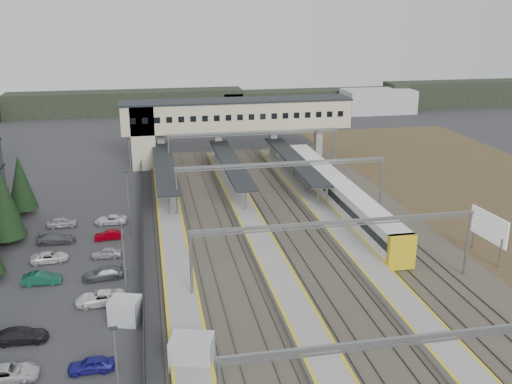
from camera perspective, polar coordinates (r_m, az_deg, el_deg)
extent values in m
plane|color=#2B2B2D|center=(62.40, -5.17, -7.20)|extent=(220.00, 220.00, 0.00)
cylinder|color=black|center=(73.07, -23.53, -4.34)|extent=(0.44, 0.44, 1.20)
cone|color=black|center=(71.55, -23.98, -0.88)|extent=(4.42, 4.42, 8.50)
cylinder|color=black|center=(82.24, -22.15, -1.74)|extent=(0.44, 0.44, 1.20)
cone|color=black|center=(81.08, -22.48, 0.92)|extent=(3.74, 3.74, 7.20)
imported|color=silver|center=(47.99, -23.60, -16.29)|extent=(4.56, 2.21, 1.25)
imported|color=black|center=(52.38, -22.41, -13.09)|extent=(4.36, 1.89, 1.25)
imported|color=#124A35|center=(61.58, -20.63, -8.08)|extent=(3.88, 1.48, 1.26)
imported|color=silver|center=(66.37, -19.93, -6.16)|extent=(4.15, 2.23, 1.11)
imported|color=#4A4B52|center=(71.17, -19.35, -4.38)|extent=(4.46, 1.90, 1.28)
imported|color=#9A999C|center=(76.06, -18.84, -2.89)|extent=(3.82, 1.67, 1.28)
imported|color=navy|center=(46.97, -16.16, -16.25)|extent=(3.48, 1.42, 1.18)
imported|color=white|center=(56.04, -15.32, -10.17)|extent=(4.63, 2.22, 1.27)
imported|color=#4B4F52|center=(60.78, -15.01, -7.86)|extent=(4.43, 2.17, 1.24)
imported|color=#9B9A9F|center=(65.61, -14.74, -5.90)|extent=(3.45, 1.52, 1.15)
imported|color=#77000A|center=(70.50, -14.51, -4.20)|extent=(3.46, 1.47, 1.11)
imported|color=silver|center=(75.44, -14.32, -2.70)|extent=(4.21, 2.22, 1.13)
cylinder|color=gray|center=(38.59, -13.63, -18.20)|extent=(0.16, 0.16, 8.00)
cube|color=black|center=(36.41, -14.10, -13.09)|extent=(0.50, 0.25, 0.15)
cylinder|color=gray|center=(53.30, -13.01, -7.45)|extent=(0.16, 0.16, 8.00)
cube|color=black|center=(51.75, -13.31, -3.44)|extent=(0.50, 0.25, 0.15)
cylinder|color=gray|center=(70.02, -12.66, -1.20)|extent=(0.16, 0.16, 8.00)
cube|color=black|center=(68.84, -12.88, 1.95)|extent=(0.50, 0.25, 0.15)
cylinder|color=gray|center=(87.25, -12.45, 2.61)|extent=(0.16, 0.16, 8.00)
cube|color=black|center=(86.31, -12.63, 5.18)|extent=(0.50, 0.25, 0.15)
cube|color=#26282B|center=(66.35, -11.26, -4.97)|extent=(0.08, 90.00, 2.00)
cube|color=#AAACB0|center=(45.48, -6.41, -15.69)|extent=(3.73, 3.14, 2.67)
cube|color=#AAACB0|center=(52.31, -12.95, -11.47)|extent=(3.05, 2.79, 2.31)
cube|color=#3A362D|center=(68.90, 4.38, -4.58)|extent=(34.00, 90.00, 0.20)
cube|color=#59544C|center=(66.78, -6.25, -5.23)|extent=(0.08, 90.00, 0.14)
cube|color=#59544C|center=(66.89, -5.02, -5.15)|extent=(0.08, 90.00, 0.14)
cube|color=#59544C|center=(67.17, -2.84, -5.00)|extent=(0.08, 90.00, 0.14)
cube|color=#59544C|center=(67.37, -1.62, -4.91)|extent=(0.08, 90.00, 0.14)
cube|color=#59544C|center=(68.20, 2.17, -4.62)|extent=(0.08, 90.00, 0.14)
cube|color=#59544C|center=(68.52, 3.35, -4.53)|extent=(0.08, 90.00, 0.14)
cube|color=#59544C|center=(69.17, 5.41, -4.36)|extent=(0.08, 90.00, 0.14)
cube|color=#59544C|center=(69.57, 6.55, -4.27)|extent=(0.08, 90.00, 0.14)
cube|color=#59544C|center=(71.01, 10.07, -3.96)|extent=(0.08, 90.00, 0.14)
cube|color=#59544C|center=(71.52, 11.15, -3.87)|extent=(0.08, 90.00, 0.14)
cube|color=#59544C|center=(72.49, 13.04, -3.69)|extent=(0.08, 90.00, 0.14)
cube|color=#59544C|center=(73.07, 14.07, -3.60)|extent=(0.08, 90.00, 0.14)
cube|color=gray|center=(66.60, -8.21, -5.22)|extent=(3.20, 82.00, 0.90)
cube|color=gold|center=(66.38, -9.49, -4.93)|extent=(0.25, 82.00, 0.02)
cube|color=gold|center=(66.48, -6.98, -4.78)|extent=(0.25, 82.00, 0.02)
cube|color=gray|center=(67.68, 0.29, -4.64)|extent=(3.20, 82.00, 0.90)
cube|color=gold|center=(67.26, -0.93, -4.36)|extent=(0.25, 82.00, 0.02)
cube|color=gold|center=(67.79, 1.49, -4.18)|extent=(0.25, 82.00, 0.02)
cube|color=gray|center=(70.19, 8.34, -3.99)|extent=(3.20, 82.00, 0.90)
cube|color=gold|center=(69.58, 7.22, -3.73)|extent=(0.25, 82.00, 0.02)
cube|color=gold|center=(70.50, 9.47, -3.54)|extent=(0.25, 82.00, 0.02)
cube|color=black|center=(86.27, -9.14, 2.64)|extent=(3.00, 30.00, 0.25)
cube|color=gray|center=(86.31, -9.13, 2.54)|extent=(3.10, 30.00, 0.12)
cylinder|color=gray|center=(74.31, -8.67, -1.14)|extent=(0.20, 0.20, 3.10)
cylinder|color=gray|center=(80.48, -8.90, 0.34)|extent=(0.20, 0.20, 3.10)
cylinder|color=gray|center=(86.70, -9.09, 1.62)|extent=(0.20, 0.20, 3.10)
cylinder|color=gray|center=(92.96, -9.25, 2.72)|extent=(0.20, 0.20, 3.10)
cylinder|color=gray|center=(99.25, -9.40, 3.69)|extent=(0.20, 0.20, 3.10)
cube|color=black|center=(87.11, -2.55, 3.00)|extent=(3.00, 30.00, 0.25)
cube|color=gray|center=(87.15, -2.55, 2.91)|extent=(3.10, 30.00, 0.12)
cylinder|color=gray|center=(75.28, -1.05, -0.68)|extent=(0.20, 0.20, 3.10)
cylinder|color=gray|center=(81.38, -1.85, 0.76)|extent=(0.20, 0.20, 3.10)
cylinder|color=gray|center=(87.54, -2.54, 1.99)|extent=(0.20, 0.20, 3.10)
cylinder|color=gray|center=(93.75, -3.13, 3.06)|extent=(0.20, 0.20, 3.10)
cylinder|color=gray|center=(99.99, -3.66, 4.00)|extent=(0.20, 0.20, 3.10)
cube|color=black|center=(89.08, 3.83, 3.32)|extent=(3.00, 30.00, 0.25)
cube|color=gray|center=(89.12, 3.83, 3.22)|extent=(3.10, 30.00, 0.12)
cylinder|color=gray|center=(77.55, 6.24, -0.22)|extent=(0.20, 0.20, 3.10)
cylinder|color=gray|center=(83.48, 4.94, 1.14)|extent=(0.20, 0.20, 3.10)
cylinder|color=gray|center=(89.50, 3.81, 2.32)|extent=(0.20, 0.20, 3.10)
cylinder|color=gray|center=(95.57, 2.82, 3.36)|extent=(0.20, 0.20, 3.10)
cylinder|color=gray|center=(101.70, 1.95, 4.26)|extent=(0.20, 0.20, 3.10)
cube|color=tan|center=(101.14, -1.89, 7.72)|extent=(40.00, 6.00, 5.00)
cube|color=black|center=(100.72, -1.91, 9.15)|extent=(40.40, 6.40, 0.30)
cube|color=tan|center=(100.48, -11.25, 5.57)|extent=(4.00, 6.00, 11.00)
cube|color=black|center=(96.93, -12.24, 6.94)|extent=(1.00, 0.06, 1.00)
cube|color=black|center=(96.91, -11.05, 7.01)|extent=(1.00, 0.06, 1.00)
cube|color=black|center=(96.92, -9.86, 7.08)|extent=(1.00, 0.06, 1.00)
cube|color=black|center=(96.98, -8.67, 7.14)|extent=(1.00, 0.06, 1.00)
cube|color=black|center=(97.08, -7.49, 7.21)|extent=(1.00, 0.06, 1.00)
cube|color=black|center=(97.22, -6.30, 7.27)|extent=(1.00, 0.06, 1.00)
cube|color=black|center=(97.40, -5.12, 7.32)|extent=(1.00, 0.06, 1.00)
cube|color=black|center=(97.62, -3.94, 7.38)|extent=(1.00, 0.06, 1.00)
cube|color=black|center=(97.89, -2.77, 7.43)|extent=(1.00, 0.06, 1.00)
cube|color=black|center=(98.19, -1.61, 7.47)|extent=(1.00, 0.06, 1.00)
cube|color=black|center=(98.53, -0.45, 7.52)|extent=(1.00, 0.06, 1.00)
cube|color=black|center=(98.91, 0.70, 7.56)|extent=(1.00, 0.06, 1.00)
cube|color=black|center=(99.33, 1.84, 7.59)|extent=(1.00, 0.06, 1.00)
cube|color=black|center=(99.79, 2.97, 7.63)|extent=(1.00, 0.06, 1.00)
cube|color=black|center=(100.28, 4.09, 7.66)|extent=(1.00, 0.06, 1.00)
cube|color=black|center=(100.82, 5.19, 7.68)|extent=(1.00, 0.06, 1.00)
cube|color=black|center=(101.39, 6.29, 7.71)|extent=(1.00, 0.06, 1.00)
cube|color=black|center=(101.99, 7.37, 7.73)|extent=(1.00, 0.06, 1.00)
cube|color=black|center=(102.63, 8.44, 7.74)|extent=(1.00, 0.06, 1.00)
cube|color=gray|center=(101.03, -10.31, 4.24)|extent=(1.20, 1.60, 6.00)
cube|color=gray|center=(101.05, -9.46, 4.29)|extent=(1.20, 1.60, 6.00)
cube|color=gray|center=(101.77, -3.81, 4.59)|extent=(1.20, 1.60, 6.00)
cube|color=gray|center=(103.46, 1.71, 4.85)|extent=(1.20, 1.60, 6.00)
cube|color=gray|center=(105.62, 6.23, 5.02)|extent=(1.20, 1.60, 6.00)
cube|color=gray|center=(38.43, 18.03, -13.43)|extent=(28.40, 0.25, 0.35)
cube|color=gray|center=(38.63, 17.97, -13.94)|extent=(28.40, 0.12, 0.12)
cylinder|color=gray|center=(53.55, -6.50, -7.55)|extent=(0.28, 0.28, 7.00)
cylinder|color=gray|center=(61.94, 20.37, -4.98)|extent=(0.28, 0.28, 7.00)
cube|color=gray|center=(54.84, 8.12, -3.01)|extent=(28.40, 0.25, 0.35)
cube|color=gray|center=(54.98, 8.10, -3.40)|extent=(28.40, 0.12, 0.12)
cylinder|color=gray|center=(74.00, -7.94, -0.29)|extent=(0.28, 0.28, 7.00)
cylinder|color=gray|center=(80.27, 12.42, 0.91)|extent=(0.28, 0.28, 7.00)
cube|color=gray|center=(74.94, 2.70, 2.89)|extent=(28.40, 0.25, 0.35)
cube|color=gray|center=(75.04, 2.69, 2.60)|extent=(28.40, 0.12, 0.12)
cylinder|color=gray|center=(93.20, -8.69, 3.49)|extent=(0.28, 0.28, 7.00)
cylinder|color=gray|center=(98.26, 7.88, 4.28)|extent=(0.28, 0.28, 7.00)
cube|color=gray|center=(93.95, -0.19, 6.01)|extent=(28.40, 0.25, 0.35)
cube|color=gray|center=(94.03, -0.19, 5.77)|extent=(28.40, 0.12, 0.12)
cube|color=silver|center=(70.14, 10.86, -2.60)|extent=(2.95, 20.46, 3.79)
cube|color=black|center=(69.99, 10.88, -2.28)|extent=(3.01, 19.86, 0.95)
cube|color=gray|center=(70.72, 10.78, -3.84)|extent=(2.53, 19.06, 0.53)
cube|color=silver|center=(89.00, 5.91, 2.05)|extent=(2.95, 20.46, 3.79)
cube|color=black|center=(88.89, 5.92, 2.31)|extent=(3.01, 19.86, 0.95)
cube|color=gray|center=(89.46, 5.88, 1.05)|extent=(2.53, 19.06, 0.53)
cube|color=gold|center=(61.57, 14.31, -5.82)|extent=(2.97, 0.90, 3.79)
cylinder|color=gray|center=(66.00, 23.23, -5.67)|extent=(0.20, 0.20, 3.28)
cylinder|color=gray|center=(69.94, 20.93, -4.07)|extent=(0.20, 0.20, 3.28)
cube|color=silver|center=(67.22, 22.25, -3.21)|extent=(0.66, 6.14, 3.08)
cube|color=black|center=(153.15, -12.82, 8.70)|extent=(60.00, 8.00, 6.00)
cube|color=black|center=(159.71, 5.64, 9.24)|extent=(50.00, 8.00, 5.00)
cube|color=black|center=(170.87, 19.29, 9.24)|extent=(40.00, 8.00, 7.00)
cube|color=#AAACB0|center=(155.38, 12.08, 8.88)|extent=(18.00, 10.00, 6.00)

